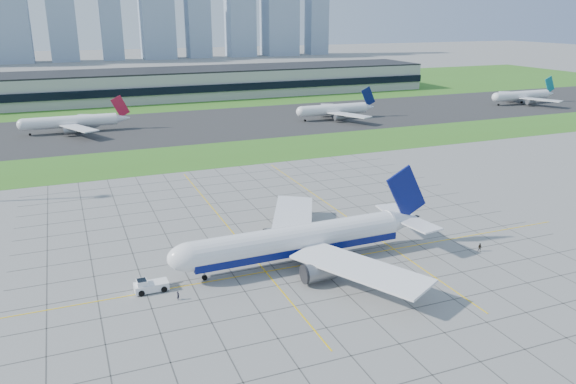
% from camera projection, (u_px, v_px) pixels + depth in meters
% --- Properties ---
extents(ground, '(1400.00, 1400.00, 0.00)m').
position_uv_depth(ground, '(310.00, 259.00, 110.38)').
color(ground, gray).
rests_on(ground, ground).
extents(grass_median, '(700.00, 35.00, 0.04)m').
position_uv_depth(grass_median, '(201.00, 156.00, 189.80)').
color(grass_median, '#3A7120').
rests_on(grass_median, ground).
extents(asphalt_taxiway, '(700.00, 75.00, 0.04)m').
position_uv_depth(asphalt_taxiway, '(170.00, 127.00, 238.33)').
color(asphalt_taxiway, '#383838').
rests_on(asphalt_taxiway, ground).
extents(grass_far, '(700.00, 145.00, 0.04)m').
position_uv_depth(grass_far, '(135.00, 94.00, 335.41)').
color(grass_far, '#3A7120').
rests_on(grass_far, ground).
extents(apron_markings, '(120.00, 130.00, 0.03)m').
position_uv_depth(apron_markings, '(290.00, 239.00, 120.32)').
color(apron_markings, '#474744').
rests_on(apron_markings, ground).
extents(terminal, '(260.00, 43.00, 15.80)m').
position_uv_depth(terminal, '(210.00, 82.00, 325.15)').
color(terminal, '#B7B7B2').
rests_on(terminal, ground).
extents(airliner, '(54.29, 55.01, 17.09)m').
position_uv_depth(airliner, '(299.00, 240.00, 107.46)').
color(airliner, white).
rests_on(airliner, ground).
extents(pushback_tug, '(8.51, 3.09, 2.36)m').
position_uv_depth(pushback_tug, '(150.00, 286.00, 97.43)').
color(pushback_tug, white).
rests_on(pushback_tug, ground).
extents(crew_near, '(0.66, 0.68, 1.57)m').
position_uv_depth(crew_near, '(178.00, 296.00, 94.52)').
color(crew_near, black).
rests_on(crew_near, ground).
extents(crew_far, '(1.10, 1.10, 1.81)m').
position_uv_depth(crew_far, '(480.00, 248.00, 113.58)').
color(crew_far, black).
rests_on(crew_far, ground).
extents(distant_jet_1, '(40.97, 42.66, 14.08)m').
position_uv_depth(distant_jet_1, '(73.00, 122.00, 225.73)').
color(distant_jet_1, white).
rests_on(distant_jet_1, ground).
extents(distant_jet_2, '(37.25, 42.66, 14.08)m').
position_uv_depth(distant_jet_2, '(335.00, 109.00, 253.93)').
color(distant_jet_2, white).
rests_on(distant_jet_2, ground).
extents(distant_jet_3, '(39.16, 42.66, 14.08)m').
position_uv_depth(distant_jet_3, '(522.00, 95.00, 296.69)').
color(distant_jet_3, white).
rests_on(distant_jet_3, ground).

